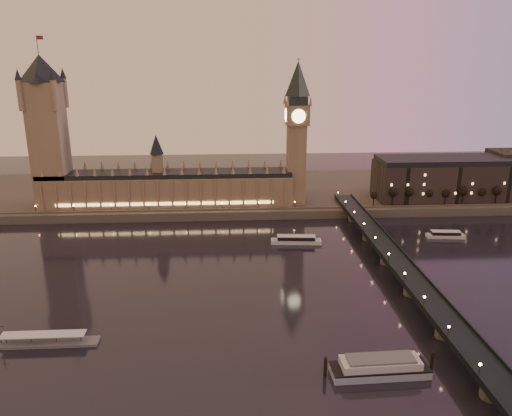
{
  "coord_description": "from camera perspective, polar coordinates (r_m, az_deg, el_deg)",
  "views": [
    {
      "loc": [
        4.12,
        -233.07,
        110.74
      ],
      "look_at": [
        19.79,
        35.0,
        28.87
      ],
      "focal_mm": 35.0,
      "sensor_mm": 36.0,
      "label": 1
    }
  ],
  "objects": [
    {
      "name": "bare_tree_0",
      "position": [
        371.04,
        13.56,
        1.5
      ],
      "size": [
        5.86,
        5.86,
        11.92
      ],
      "color": "black",
      "rests_on": "ground"
    },
    {
      "name": "bare_tree_3",
      "position": [
        384.09,
        19.13,
        1.55
      ],
      "size": [
        5.86,
        5.86,
        11.92
      ],
      "color": "black",
      "rests_on": "ground"
    },
    {
      "name": "cruise_boat_b",
      "position": [
        340.03,
        20.85,
        -2.86
      ],
      "size": [
        24.33,
        8.25,
        4.4
      ],
      "rotation": [
        0.0,
        0.0,
        -0.1
      ],
      "color": "silver",
      "rests_on": "ground"
    },
    {
      "name": "bare_tree_7",
      "position": [
        406.69,
        25.92,
        1.59
      ],
      "size": [
        5.86,
        5.86,
        11.92
      ],
      "color": "black",
      "rests_on": "ground"
    },
    {
      "name": "bare_tree_4",
      "position": [
        389.21,
        20.9,
        1.56
      ],
      "size": [
        5.86,
        5.86,
        11.92
      ],
      "color": "black",
      "rests_on": "ground"
    },
    {
      "name": "pontoon_pier",
      "position": [
        223.47,
        -22.89,
        -13.88
      ],
      "size": [
        41.11,
        6.85,
        10.96
      ],
      "color": "#595B5E",
      "rests_on": "ground"
    },
    {
      "name": "far_embankment",
      "position": [
        413.2,
        0.36,
        1.84
      ],
      "size": [
        560.0,
        130.0,
        6.0
      ],
      "primitive_type": "cube",
      "color": "#423D35",
      "rests_on": "ground"
    },
    {
      "name": "victoria_tower",
      "position": [
        377.87,
        -22.78,
        8.83
      ],
      "size": [
        31.68,
        31.68,
        118.0
      ],
      "color": "brown",
      "rests_on": "ground"
    },
    {
      "name": "moored_barge",
      "position": [
        194.41,
        13.98,
        -17.21
      ],
      "size": [
        41.02,
        11.11,
        7.52
      ],
      "rotation": [
        0.0,
        0.0,
        0.03
      ],
      "color": "#98A4C1",
      "rests_on": "ground"
    },
    {
      "name": "cruise_boat_a",
      "position": [
        309.28,
        4.6,
        -3.65
      ],
      "size": [
        31.41,
        9.37,
        4.95
      ],
      "rotation": [
        0.0,
        0.0,
        -0.09
      ],
      "color": "silver",
      "rests_on": "ground"
    },
    {
      "name": "westminster_bridge",
      "position": [
        270.27,
        15.94,
        -6.65
      ],
      "size": [
        13.2,
        260.0,
        15.3
      ],
      "color": "black",
      "rests_on": "ground"
    },
    {
      "name": "bare_tree_5",
      "position": [
        394.7,
        22.62,
        1.57
      ],
      "size": [
        5.86,
        5.86,
        11.92
      ],
      "color": "black",
      "rests_on": "ground"
    },
    {
      "name": "ground",
      "position": [
        258.07,
        -3.98,
        -8.5
      ],
      "size": [
        700.0,
        700.0,
        0.0
      ],
      "primitive_type": "plane",
      "color": "black",
      "rests_on": "ground"
    },
    {
      "name": "city_block",
      "position": [
        420.4,
        23.78,
        3.35
      ],
      "size": [
        155.0,
        45.0,
        34.0
      ],
      "color": "black",
      "rests_on": "ground"
    },
    {
      "name": "bare_tree_1",
      "position": [
        374.99,
        15.46,
        1.52
      ],
      "size": [
        5.86,
        5.86,
        11.92
      ],
      "color": "black",
      "rests_on": "ground"
    },
    {
      "name": "big_ben",
      "position": [
        360.6,
        4.7,
        9.45
      ],
      "size": [
        17.68,
        17.68,
        104.0
      ],
      "color": "brown",
      "rests_on": "ground"
    },
    {
      "name": "bare_tree_2",
      "position": [
        379.35,
        17.32,
        1.54
      ],
      "size": [
        5.86,
        5.86,
        11.92
      ],
      "color": "black",
      "rests_on": "ground"
    },
    {
      "name": "bare_tree_6",
      "position": [
        400.53,
        24.29,
        1.58
      ],
      "size": [
        5.86,
        5.86,
        11.92
      ],
      "color": "black",
      "rests_on": "ground"
    },
    {
      "name": "palace_of_westminster",
      "position": [
        367.75,
        -10.17,
        2.68
      ],
      "size": [
        180.0,
        26.62,
        52.0
      ],
      "color": "brown",
      "rests_on": "ground"
    }
  ]
}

